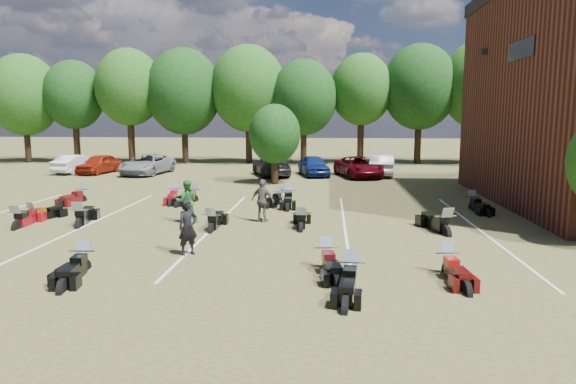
# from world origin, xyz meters

# --- Properties ---
(ground) EXTENTS (160.00, 160.00, 0.00)m
(ground) POSITION_xyz_m (0.00, 0.00, 0.00)
(ground) COLOR brown
(ground) RESTS_ON ground
(car_0) EXTENTS (2.27, 4.32, 1.40)m
(car_0) POSITION_xyz_m (-15.43, 20.05, 0.70)
(car_0) COLOR maroon
(car_0) RESTS_ON ground
(car_1) EXTENTS (2.30, 4.33, 1.36)m
(car_1) POSITION_xyz_m (-17.19, 20.19, 0.68)
(car_1) COLOR silver
(car_1) RESTS_ON ground
(car_2) EXTENTS (2.99, 5.51, 1.47)m
(car_2) POSITION_xyz_m (-11.72, 19.77, 0.73)
(car_2) COLOR gray
(car_2) RESTS_ON ground
(car_3) EXTENTS (3.50, 5.34, 1.44)m
(car_3) POSITION_xyz_m (-2.66, 19.51, 0.72)
(car_3) COLOR black
(car_3) RESTS_ON ground
(car_4) EXTENTS (2.68, 4.53, 1.44)m
(car_4) POSITION_xyz_m (0.31, 19.86, 0.72)
(car_4) COLOR navy
(car_4) RESTS_ON ground
(car_5) EXTENTS (2.23, 4.79, 1.52)m
(car_5) POSITION_xyz_m (5.15, 20.27, 0.76)
(car_5) COLOR #A8A7A3
(car_5) RESTS_ON ground
(car_6) EXTENTS (3.62, 5.51, 1.41)m
(car_6) POSITION_xyz_m (3.41, 19.32, 0.70)
(car_6) COLOR #54040E
(car_6) RESTS_ON ground
(car_7) EXTENTS (3.52, 5.84, 1.58)m
(car_7) POSITION_xyz_m (12.82, 20.38, 0.79)
(car_7) COLOR #37383C
(car_7) RESTS_ON ground
(person_black) EXTENTS (0.74, 0.71, 1.71)m
(person_black) POSITION_xyz_m (-2.90, -1.21, 0.86)
(person_black) COLOR black
(person_black) RESTS_ON ground
(person_green) EXTENTS (0.96, 0.83, 1.71)m
(person_green) POSITION_xyz_m (-4.24, 3.46, 0.86)
(person_green) COLOR #2A702E
(person_green) RESTS_ON ground
(person_grey) EXTENTS (1.10, 0.77, 1.73)m
(person_grey) POSITION_xyz_m (-1.25, 3.82, 0.87)
(person_grey) COLOR #524F46
(person_grey) RESTS_ON ground
(motorcycle_2) EXTENTS (0.69, 2.01, 1.11)m
(motorcycle_2) POSITION_xyz_m (-5.33, -3.00, 0.00)
(motorcycle_2) COLOR black
(motorcycle_2) RESTS_ON ground
(motorcycle_3) EXTENTS (1.01, 2.26, 1.22)m
(motorcycle_3) POSITION_xyz_m (-5.28, -3.18, 0.00)
(motorcycle_3) COLOR black
(motorcycle_3) RESTS_ON ground
(motorcycle_4) EXTENTS (0.97, 2.34, 1.27)m
(motorcycle_4) POSITION_xyz_m (1.94, -3.78, 0.00)
(motorcycle_4) COLOR black
(motorcycle_4) RESTS_ON ground
(motorcycle_5) EXTENTS (1.09, 2.32, 1.24)m
(motorcycle_5) POSITION_xyz_m (1.32, -2.35, 0.00)
(motorcycle_5) COLOR black
(motorcycle_5) RESTS_ON ground
(motorcycle_6) EXTENTS (0.84, 2.18, 1.19)m
(motorcycle_6) POSITION_xyz_m (4.57, -2.57, 0.00)
(motorcycle_6) COLOR #3C0908
(motorcycle_6) RESTS_ON ground
(motorcycle_7) EXTENTS (0.93, 2.38, 1.30)m
(motorcycle_7) POSITION_xyz_m (-10.30, 1.80, 0.00)
(motorcycle_7) COLOR maroon
(motorcycle_7) RESTS_ON ground
(motorcycle_8) EXTENTS (1.23, 2.22, 1.18)m
(motorcycle_8) POSITION_xyz_m (-10.37, 2.97, 0.00)
(motorcycle_8) COLOR black
(motorcycle_8) RESTS_ON ground
(motorcycle_9) EXTENTS (1.29, 2.61, 1.39)m
(motorcycle_9) POSITION_xyz_m (-8.12, 2.26, 0.00)
(motorcycle_9) COLOR black
(motorcycle_9) RESTS_ON ground
(motorcycle_10) EXTENTS (0.75, 2.30, 1.28)m
(motorcycle_10) POSITION_xyz_m (-2.91, 1.92, 0.00)
(motorcycle_10) COLOR black
(motorcycle_10) RESTS_ON ground
(motorcycle_11) EXTENTS (0.80, 2.34, 1.30)m
(motorcycle_11) POSITION_xyz_m (0.37, 2.35, 0.00)
(motorcycle_11) COLOR black
(motorcycle_11) RESTS_ON ground
(motorcycle_12) EXTENTS (1.38, 2.65, 1.41)m
(motorcycle_12) POSITION_xyz_m (5.55, 2.06, 0.00)
(motorcycle_12) COLOR black
(motorcycle_12) RESTS_ON ground
(motorcycle_14) EXTENTS (1.01, 2.33, 1.26)m
(motorcycle_14) POSITION_xyz_m (-10.80, 7.93, 0.00)
(motorcycle_14) COLOR #4C0A0C
(motorcycle_14) RESTS_ON ground
(motorcycle_15) EXTENTS (1.01, 2.27, 1.22)m
(motorcycle_15) POSITION_xyz_m (-6.31, 8.68, 0.00)
(motorcycle_15) COLOR maroon
(motorcycle_15) RESTS_ON ground
(motorcycle_17) EXTENTS (1.18, 2.33, 1.24)m
(motorcycle_17) POSITION_xyz_m (-5.27, 8.43, 0.00)
(motorcycle_17) COLOR black
(motorcycle_17) RESTS_ON ground
(motorcycle_18) EXTENTS (1.17, 2.14, 1.14)m
(motorcycle_18) POSITION_xyz_m (-1.01, 8.25, 0.00)
(motorcycle_18) COLOR black
(motorcycle_18) RESTS_ON ground
(motorcycle_19) EXTENTS (0.89, 2.47, 1.36)m
(motorcycle_19) POSITION_xyz_m (-0.54, 8.09, 0.00)
(motorcycle_19) COLOR black
(motorcycle_19) RESTS_ON ground
(motorcycle_20) EXTENTS (0.97, 2.29, 1.24)m
(motorcycle_20) POSITION_xyz_m (7.89, 7.27, 0.00)
(motorcycle_20) COLOR black
(motorcycle_20) RESTS_ON ground
(tree_line) EXTENTS (56.00, 6.00, 9.79)m
(tree_line) POSITION_xyz_m (-1.00, 29.00, 6.31)
(tree_line) COLOR black
(tree_line) RESTS_ON ground
(young_tree_midfield) EXTENTS (3.20, 3.20, 4.70)m
(young_tree_midfield) POSITION_xyz_m (-2.00, 15.50, 3.09)
(young_tree_midfield) COLOR black
(young_tree_midfield) RESTS_ON ground
(parking_lines) EXTENTS (20.10, 14.00, 0.01)m
(parking_lines) POSITION_xyz_m (-3.00, 3.00, 0.01)
(parking_lines) COLOR silver
(parking_lines) RESTS_ON ground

